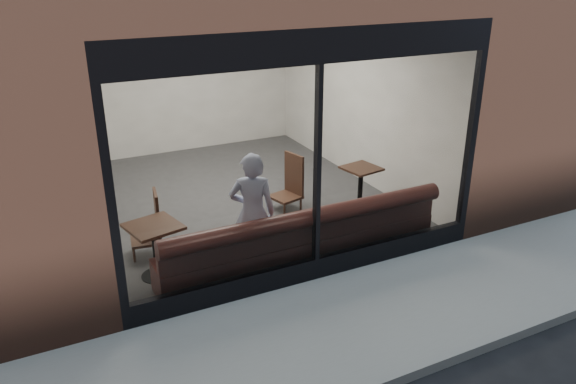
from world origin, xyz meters
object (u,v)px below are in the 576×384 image
banquette (301,250)px  cafe_chair_left (146,240)px  person (253,213)px  cafe_table_left (153,227)px  cafe_table_right (361,168)px  cafe_chair_right (286,197)px

banquette → cafe_chair_left: (-1.84, 1.20, 0.01)m
person → cafe_chair_left: bearing=-16.0°
cafe_table_left → person: bearing=-16.1°
banquette → cafe_table_right: (1.72, 1.18, 0.52)m
person → cafe_table_left: bearing=7.5°
banquette → cafe_table_right: size_ratio=7.40×
person → cafe_chair_right: person is taller
cafe_table_right → cafe_chair_left: 3.59m
banquette → cafe_table_left: size_ratio=6.39×
banquette → cafe_chair_right: banquette is taller
person → cafe_table_right: size_ratio=3.06×
cafe_chair_right → cafe_table_right: bearing=139.2°
person → cafe_table_left: person is taller
cafe_table_left → cafe_chair_left: cafe_table_left is taller
banquette → cafe_chair_right: size_ratio=9.05×
cafe_chair_left → person: bearing=149.2°
cafe_table_right → cafe_chair_left: size_ratio=1.33×
banquette → cafe_table_left: (-1.85, 0.55, 0.52)m
cafe_chair_left → banquette: bearing=155.6°
cafe_table_left → cafe_chair_right: size_ratio=1.42×
person → cafe_chair_left: (-1.22, 1.01, -0.59)m
cafe_table_left → cafe_chair_right: (2.45, 1.17, -0.50)m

